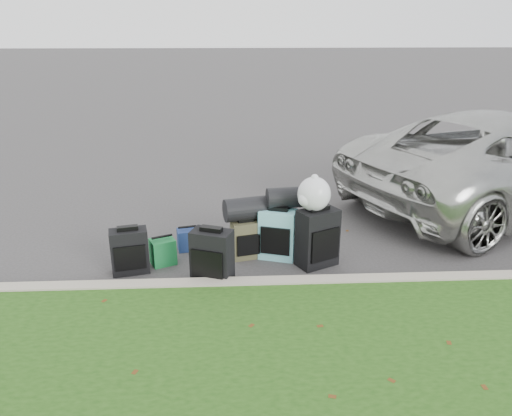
{
  "coord_description": "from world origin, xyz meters",
  "views": [
    {
      "loc": [
        -0.41,
        -5.85,
        2.79
      ],
      "look_at": [
        -0.1,
        0.2,
        0.55
      ],
      "focal_mm": 35.0,
      "sensor_mm": 36.0,
      "label": 1
    }
  ],
  "objects_px": {
    "suitcase_small_black": "(130,251)",
    "tote_green": "(163,252)",
    "suv": "(509,160)",
    "tote_navy": "(188,240)",
    "suitcase_olive": "(246,240)",
    "suitcase_large_black_left": "(212,257)",
    "suitcase_teal": "(278,234)",
    "suitcase_large_black_right": "(317,238)"
  },
  "relations": [
    {
      "from": "suitcase_large_black_left",
      "to": "suitcase_large_black_right",
      "type": "relative_size",
      "value": 0.9
    },
    {
      "from": "suitcase_teal",
      "to": "tote_green",
      "type": "distance_m",
      "value": 1.44
    },
    {
      "from": "suitcase_small_black",
      "to": "tote_green",
      "type": "relative_size",
      "value": 1.67
    },
    {
      "from": "suitcase_large_black_right",
      "to": "suitcase_small_black",
      "type": "bearing_deg",
      "value": 154.89
    },
    {
      "from": "suitcase_large_black_left",
      "to": "tote_navy",
      "type": "distance_m",
      "value": 1.01
    },
    {
      "from": "suitcase_olive",
      "to": "suitcase_teal",
      "type": "relative_size",
      "value": 0.76
    },
    {
      "from": "suitcase_teal",
      "to": "suitcase_small_black",
      "type": "bearing_deg",
      "value": -152.21
    },
    {
      "from": "suitcase_large_black_left",
      "to": "suitcase_teal",
      "type": "xyz_separation_m",
      "value": [
        0.8,
        0.63,
        -0.0
      ]
    },
    {
      "from": "suitcase_large_black_left",
      "to": "suitcase_large_black_right",
      "type": "bearing_deg",
      "value": 38.21
    },
    {
      "from": "suv",
      "to": "tote_green",
      "type": "relative_size",
      "value": 17.0
    },
    {
      "from": "tote_green",
      "to": "suitcase_olive",
      "type": "bearing_deg",
      "value": -16.85
    },
    {
      "from": "suitcase_large_black_left",
      "to": "tote_navy",
      "type": "xyz_separation_m",
      "value": [
        -0.35,
        0.93,
        -0.18
      ]
    },
    {
      "from": "suitcase_teal",
      "to": "suitcase_olive",
      "type": "bearing_deg",
      "value": -165.93
    },
    {
      "from": "tote_navy",
      "to": "suitcase_olive",
      "type": "bearing_deg",
      "value": -32.69
    },
    {
      "from": "suv",
      "to": "suitcase_small_black",
      "type": "relative_size",
      "value": 10.15
    },
    {
      "from": "suitcase_small_black",
      "to": "tote_green",
      "type": "bearing_deg",
      "value": 16.53
    },
    {
      "from": "suitcase_small_black",
      "to": "suitcase_large_black_left",
      "type": "xyz_separation_m",
      "value": [
        0.98,
        -0.32,
        0.05
      ]
    },
    {
      "from": "suv",
      "to": "suitcase_large_black_right",
      "type": "relative_size",
      "value": 7.67
    },
    {
      "from": "suitcase_small_black",
      "to": "suv",
      "type": "bearing_deg",
      "value": 7.49
    },
    {
      "from": "suitcase_small_black",
      "to": "suitcase_large_black_right",
      "type": "xyz_separation_m",
      "value": [
        2.25,
        0.08,
        0.09
      ]
    },
    {
      "from": "suv",
      "to": "suitcase_teal",
      "type": "bearing_deg",
      "value": 90.97
    },
    {
      "from": "suitcase_small_black",
      "to": "suitcase_large_black_left",
      "type": "bearing_deg",
      "value": -30.99
    },
    {
      "from": "suitcase_teal",
      "to": "suitcase_large_black_right",
      "type": "distance_m",
      "value": 0.52
    },
    {
      "from": "suitcase_large_black_right",
      "to": "tote_navy",
      "type": "distance_m",
      "value": 1.71
    },
    {
      "from": "suitcase_small_black",
      "to": "suitcase_olive",
      "type": "height_order",
      "value": "suitcase_small_black"
    },
    {
      "from": "suitcase_small_black",
      "to": "suitcase_teal",
      "type": "relative_size",
      "value": 0.85
    },
    {
      "from": "suitcase_large_black_left",
      "to": "suitcase_olive",
      "type": "bearing_deg",
      "value": 79.13
    },
    {
      "from": "suv",
      "to": "suitcase_olive",
      "type": "height_order",
      "value": "suv"
    },
    {
      "from": "suitcase_large_black_left",
      "to": "suitcase_olive",
      "type": "relative_size",
      "value": 1.33
    },
    {
      "from": "suitcase_teal",
      "to": "suitcase_large_black_right",
      "type": "relative_size",
      "value": 0.89
    },
    {
      "from": "suitcase_large_black_right",
      "to": "tote_green",
      "type": "height_order",
      "value": "suitcase_large_black_right"
    },
    {
      "from": "suitcase_olive",
      "to": "suitcase_large_black_right",
      "type": "relative_size",
      "value": 0.68
    },
    {
      "from": "suitcase_large_black_left",
      "to": "tote_green",
      "type": "height_order",
      "value": "suitcase_large_black_left"
    },
    {
      "from": "suitcase_large_black_left",
      "to": "suitcase_olive",
      "type": "distance_m",
      "value": 0.77
    },
    {
      "from": "suitcase_olive",
      "to": "tote_green",
      "type": "xyz_separation_m",
      "value": [
        -1.03,
        -0.13,
        -0.08
      ]
    },
    {
      "from": "suv",
      "to": "suitcase_large_black_right",
      "type": "distance_m",
      "value": 3.96
    },
    {
      "from": "suitcase_large_black_left",
      "to": "tote_navy",
      "type": "relative_size",
      "value": 2.31
    },
    {
      "from": "suv",
      "to": "suitcase_small_black",
      "type": "xyz_separation_m",
      "value": [
        -5.64,
        -2.09,
        -0.49
      ]
    },
    {
      "from": "suitcase_large_black_right",
      "to": "tote_green",
      "type": "distance_m",
      "value": 1.9
    },
    {
      "from": "suitcase_teal",
      "to": "tote_navy",
      "type": "height_order",
      "value": "suitcase_teal"
    },
    {
      "from": "suitcase_large_black_left",
      "to": "tote_navy",
      "type": "bearing_deg",
      "value": 131.29
    },
    {
      "from": "suitcase_olive",
      "to": "tote_green",
      "type": "bearing_deg",
      "value": 173.13
    }
  ]
}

